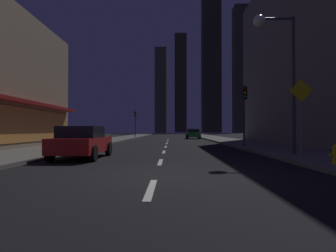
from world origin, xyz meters
TOP-DOWN VIEW (x-y plane):
  - ground_plane at (0.00, 32.00)m, footprint 78.00×136.00m
  - sidewalk_right at (7.00, 32.00)m, footprint 4.00×76.00m
  - sidewalk_left at (-7.00, 32.00)m, footprint 4.00×76.00m
  - lane_marking_center at (0.00, 13.60)m, footprint 0.16×33.40m
  - skyscraper_distant_tall at (-4.31, 118.72)m, footprint 5.06×7.48m
  - skyscraper_distant_mid at (5.16, 141.70)m, footprint 6.18×5.38m
  - skyscraper_distant_short at (19.26, 127.78)m, footprint 8.76×7.39m
  - skyscraper_distant_slender at (30.69, 116.55)m, footprint 6.42×6.81m
  - car_parked_near at (-3.60, 4.73)m, footprint 1.98×4.24m
  - car_parked_far at (3.60, 33.72)m, footprint 1.98×4.24m
  - fire_hydrant_yellow_near at (5.90, 1.38)m, footprint 0.42×0.30m
  - fire_hydrant_far_left at (-5.90, 20.20)m, footprint 0.42×0.30m
  - traffic_light_near_right at (5.50, 11.71)m, footprint 0.32×0.48m
  - traffic_light_far_left at (-5.50, 38.50)m, footprint 0.32×0.48m
  - street_lamp_right at (5.38, 5.35)m, footprint 1.96×0.56m
  - pedestrian_crossing_sign at (5.60, 3.24)m, footprint 0.91×0.08m

SIDE VIEW (x-z plane):
  - ground_plane at x=0.00m, z-range -0.10..0.00m
  - lane_marking_center at x=0.00m, z-range 0.00..0.01m
  - sidewalk_right at x=7.00m, z-range 0.00..0.15m
  - sidewalk_left at x=-7.00m, z-range 0.00..0.15m
  - fire_hydrant_yellow_near at x=5.90m, z-range 0.13..0.78m
  - fire_hydrant_far_left at x=-5.90m, z-range 0.13..0.78m
  - car_parked_near at x=-3.60m, z-range 0.02..1.47m
  - car_parked_far at x=3.60m, z-range 0.02..1.47m
  - pedestrian_crossing_sign at x=5.60m, z-range 0.44..3.59m
  - traffic_light_near_right at x=5.50m, z-range 1.09..5.29m
  - traffic_light_far_left at x=-5.50m, z-range 1.09..5.29m
  - street_lamp_right at x=5.38m, z-range 1.78..8.36m
  - skyscraper_distant_tall at x=-4.31m, z-range 0.00..37.30m
  - skyscraper_distant_mid at x=5.16m, z-range 0.00..51.53m
  - skyscraper_distant_slender at x=30.69m, z-range 0.00..55.11m
  - skyscraper_distant_short at x=19.26m, z-range 0.00..69.35m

